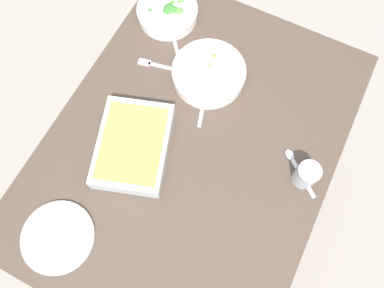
{
  "coord_description": "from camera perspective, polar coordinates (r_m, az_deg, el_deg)",
  "views": [
    {
      "loc": [
        0.39,
        0.2,
        1.9
      ],
      "look_at": [
        0.0,
        0.0,
        0.74
      ],
      "focal_mm": 35.42,
      "sensor_mm": 36.0,
      "label": 1
    }
  ],
  "objects": [
    {
      "name": "baking_dish",
      "position": [
        1.22,
        -8.85,
        -0.22
      ],
      "size": [
        0.35,
        0.3,
        0.06
      ],
      "color": "silver",
      "rests_on": "dining_table"
    },
    {
      "name": "broccoli_bowl",
      "position": [
        1.48,
        -3.67,
        19.24
      ],
      "size": [
        0.22,
        0.22,
        0.07
      ],
      "color": "white",
      "rests_on": "dining_table"
    },
    {
      "name": "ground_plane",
      "position": [
        1.95,
        0.0,
        -7.63
      ],
      "size": [
        6.0,
        6.0,
        0.0
      ],
      "primitive_type": "plane",
      "color": "#9E9389"
    },
    {
      "name": "drink_cup",
      "position": [
        1.22,
        16.79,
        -4.5
      ],
      "size": [
        0.07,
        0.07,
        0.08
      ],
      "color": "#B2BCC6",
      "rests_on": "dining_table"
    },
    {
      "name": "spoon_spare",
      "position": [
        1.26,
        15.4,
        -3.23
      ],
      "size": [
        0.12,
        0.15,
        0.01
      ],
      "color": "silver",
      "rests_on": "dining_table"
    },
    {
      "name": "spoon_by_broccoli",
      "position": [
        1.45,
        -2.96,
        16.23
      ],
      "size": [
        0.15,
        0.13,
        0.01
      ],
      "color": "silver",
      "rests_on": "dining_table"
    },
    {
      "name": "side_plate",
      "position": [
        1.23,
        -19.55,
        -13.09
      ],
      "size": [
        0.22,
        0.22,
        0.01
      ],
      "primitive_type": "cylinder",
      "color": "silver",
      "rests_on": "dining_table"
    },
    {
      "name": "stew_bowl",
      "position": [
        1.32,
        2.53,
        10.6
      ],
      "size": [
        0.25,
        0.25,
        0.06
      ],
      "color": "white",
      "rests_on": "dining_table"
    },
    {
      "name": "dining_table",
      "position": [
        1.33,
        0.0,
        -1.36
      ],
      "size": [
        1.2,
        0.9,
        0.74
      ],
      "color": "#4C3D33",
      "rests_on": "ground_plane"
    },
    {
      "name": "fork_on_table",
      "position": [
        1.38,
        -5.07,
        11.65
      ],
      "size": [
        0.05,
        0.18,
        0.01
      ],
      "color": "silver",
      "rests_on": "dining_table"
    },
    {
      "name": "spoon_by_stew",
      "position": [
        1.31,
        1.91,
        7.06
      ],
      "size": [
        0.17,
        0.07,
        0.01
      ],
      "color": "silver",
      "rests_on": "dining_table"
    }
  ]
}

